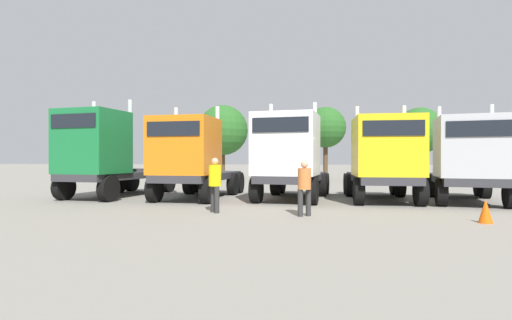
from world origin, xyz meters
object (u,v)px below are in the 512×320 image
semi_truck_yellow (384,158)px  visitor_with_camera (304,184)px  semi_truck_green (103,154)px  semi_truck_silver (469,159)px  visitor_in_hivis (215,181)px  traffic_cone_far (486,211)px  semi_truck_white (289,156)px  semi_truck_orange (191,158)px

semi_truck_yellow → visitor_with_camera: 5.27m
semi_truck_green → semi_truck_yellow: size_ratio=1.08×
semi_truck_silver → visitor_in_hivis: (-8.97, -3.98, -0.71)m
semi_truck_silver → traffic_cone_far: semi_truck_silver is taller
semi_truck_green → semi_truck_silver: 15.00m
semi_truck_white → traffic_cone_far: size_ratio=9.11×
semi_truck_white → semi_truck_yellow: 3.75m
semi_truck_yellow → visitor_in_hivis: bearing=-57.2°
visitor_in_hivis → visitor_with_camera: visitor_in_hivis is taller
semi_truck_white → semi_truck_green: bearing=-81.9°
semi_truck_orange → semi_truck_silver: semi_truck_orange is taller
semi_truck_green → semi_truck_yellow: semi_truck_green is taller
semi_truck_white → traffic_cone_far: semi_truck_white is taller
semi_truck_white → visitor_in_hivis: 4.44m
semi_truck_yellow → visitor_with_camera: bearing=-36.0°
visitor_with_camera → semi_truck_white: bearing=-21.8°
visitor_with_camera → traffic_cone_far: visitor_with_camera is taller
semi_truck_yellow → visitor_with_camera: semi_truck_yellow is taller
semi_truck_yellow → visitor_with_camera: size_ratio=3.47×
semi_truck_orange → visitor_in_hivis: 4.16m
semi_truck_yellow → traffic_cone_far: semi_truck_yellow is taller
semi_truck_green → traffic_cone_far: size_ratio=9.50×
semi_truck_silver → visitor_in_hivis: semi_truck_silver is taller
semi_truck_white → visitor_with_camera: 4.33m
semi_truck_orange → semi_truck_yellow: 7.84m
visitor_in_hivis → visitor_with_camera: bearing=-47.1°
semi_truck_white → semi_truck_silver: (6.89, 0.14, -0.10)m
semi_truck_white → visitor_in_hivis: (-2.08, -3.84, -0.81)m
visitor_in_hivis → semi_truck_yellow: bearing=-6.5°
semi_truck_silver → traffic_cone_far: bearing=-5.6°
semi_truck_white → traffic_cone_far: 7.47m
semi_truck_green → visitor_in_hivis: bearing=66.5°
semi_truck_silver → traffic_cone_far: size_ratio=9.55×
semi_truck_orange → traffic_cone_far: 10.77m
semi_truck_green → visitor_with_camera: semi_truck_green is taller
semi_truck_orange → semi_truck_white: 4.09m
semi_truck_yellow → traffic_cone_far: bearing=20.4°
semi_truck_orange → semi_truck_white: size_ratio=1.02×
semi_truck_orange → traffic_cone_far: bearing=68.4°
semi_truck_orange → visitor_in_hivis: size_ratio=3.50×
semi_truck_orange → visitor_in_hivis: (2.00, -3.57, -0.74)m
semi_truck_white → visitor_with_camera: size_ratio=3.61×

